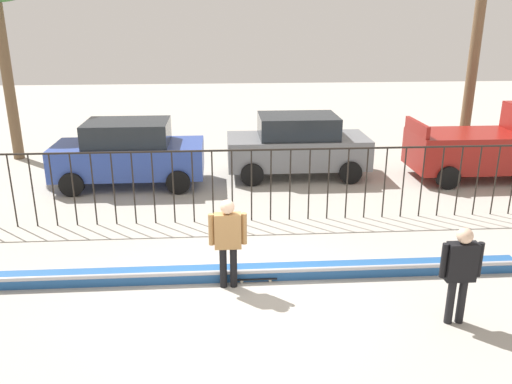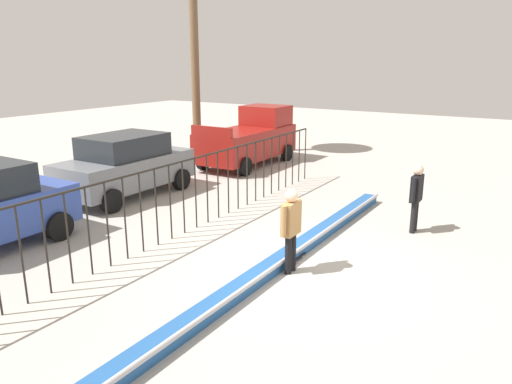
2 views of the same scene
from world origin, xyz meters
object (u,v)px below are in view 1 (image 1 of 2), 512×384
at_px(parked_car_blue, 129,153).
at_px(parked_car_gray, 297,145).
at_px(skateboarder, 228,236).
at_px(camera_operator, 461,267).
at_px(pickup_truck, 496,145).
at_px(skateboard, 256,278).

bearing_deg(parked_car_blue, parked_car_gray, 9.06).
relative_size(skateboarder, camera_operator, 1.02).
height_order(skateboarder, pickup_truck, pickup_truck).
bearing_deg(pickup_truck, skateboard, -138.77).
height_order(skateboard, parked_car_gray, parked_car_gray).
relative_size(parked_car_blue, pickup_truck, 0.91).
xyz_separation_m(camera_operator, parked_car_gray, (-1.39, 8.41, -0.03)).
height_order(camera_operator, parked_car_gray, parked_car_gray).
bearing_deg(pickup_truck, parked_car_gray, 176.57).
height_order(camera_operator, pickup_truck, pickup_truck).
distance_m(camera_operator, parked_car_gray, 8.52).
distance_m(skateboarder, pickup_truck, 10.37).
relative_size(parked_car_blue, parked_car_gray, 1.00).
bearing_deg(parked_car_blue, skateboarder, -64.15).
distance_m(skateboarder, camera_operator, 3.95).
relative_size(skateboarder, parked_car_gray, 0.40).
bearing_deg(skateboard, camera_operator, -4.84).
distance_m(skateboard, pickup_truck, 9.89).
relative_size(skateboarder, skateboard, 2.14).
bearing_deg(parked_car_gray, skateboarder, -104.09).
bearing_deg(parked_car_gray, parked_car_blue, -169.28).
bearing_deg(pickup_truck, parked_car_blue, -177.36).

